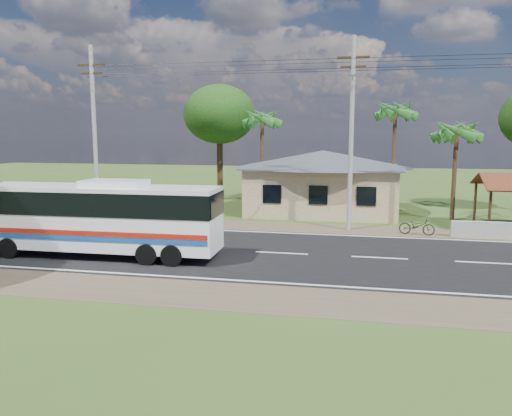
{
  "coord_description": "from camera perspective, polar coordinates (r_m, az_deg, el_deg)",
  "views": [
    {
      "loc": [
        3.38,
        -22.75,
        5.68
      ],
      "look_at": [
        -1.44,
        1.0,
        1.98
      ],
      "focal_mm": 35.0,
      "sensor_mm": 36.0,
      "label": 1
    }
  ],
  "objects": [
    {
      "name": "tree_behind_house",
      "position": [
        42.33,
        -4.2,
        10.6
      ],
      "size": [
        6.0,
        6.0,
        9.61
      ],
      "color": "#47301E",
      "rests_on": "ground"
    },
    {
      "name": "palm_far",
      "position": [
        39.46,
        0.7,
        10.12
      ],
      "size": [
        2.8,
        2.8,
        7.7
      ],
      "color": "#47301E",
      "rests_on": "ground"
    },
    {
      "name": "motorcycle",
      "position": [
        29.2,
        17.9,
        -1.95
      ],
      "size": [
        2.01,
        0.97,
        1.01
      ],
      "primitive_type": "imported",
      "rotation": [
        0.0,
        0.0,
        1.41
      ],
      "color": "black",
      "rests_on": "ground"
    },
    {
      "name": "palm_mid",
      "position": [
        38.37,
        15.65,
        10.57
      ],
      "size": [
        2.8,
        2.8,
        8.2
      ],
      "color": "#47301E",
      "rests_on": "ground"
    },
    {
      "name": "road",
      "position": [
        23.69,
        2.94,
        -5.19
      ],
      "size": [
        120.0,
        16.0,
        0.03
      ],
      "color": "black",
      "rests_on": "ground"
    },
    {
      "name": "palm_near",
      "position": [
        34.3,
        21.98,
        8.11
      ],
      "size": [
        2.8,
        2.8,
        6.7
      ],
      "color": "#47301E",
      "rests_on": "ground"
    },
    {
      "name": "coach_bus",
      "position": [
        23.9,
        -17.75,
        -0.53
      ],
      "size": [
        11.46,
        2.66,
        3.55
      ],
      "rotation": [
        0.0,
        0.0,
        0.02
      ],
      "color": "silver",
      "rests_on": "ground"
    },
    {
      "name": "ground",
      "position": [
        23.69,
        2.94,
        -5.21
      ],
      "size": [
        120.0,
        120.0,
        0.0
      ],
      "primitive_type": "plane",
      "color": "#2F4719",
      "rests_on": "ground"
    },
    {
      "name": "house",
      "position": [
        35.95,
        7.65,
        3.75
      ],
      "size": [
        12.4,
        10.0,
        5.0
      ],
      "color": "#C8B485",
      "rests_on": "ground"
    },
    {
      "name": "utility_poles",
      "position": [
        29.24,
        10.2,
        8.71
      ],
      "size": [
        32.8,
        2.22,
        11.0
      ],
      "color": "#9E9E99",
      "rests_on": "ground"
    }
  ]
}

